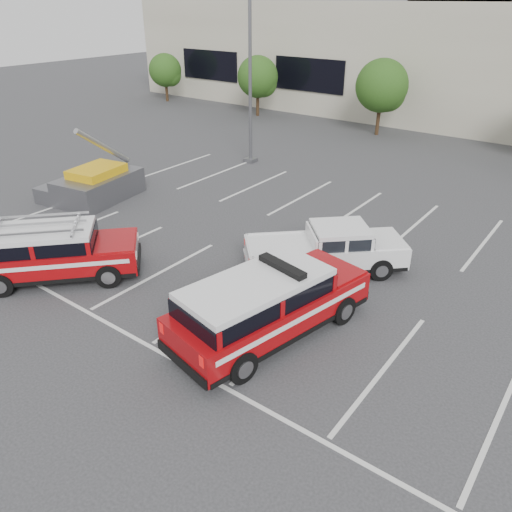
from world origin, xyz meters
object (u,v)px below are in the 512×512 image
Objects in this scene: tree_left at (259,78)px; ladder_suv at (55,256)px; utility_rig at (95,185)px; tree_mid_left at (383,88)px; tree_far_left at (166,71)px; white_pickup at (326,253)px; light_pole_left at (250,64)px; fire_chief_suv at (268,309)px; convention_building at (510,52)px.

tree_left is 26.14m from ladder_suv.
ladder_suv is at bearing -56.34° from utility_rig.
tree_mid_left is at bearing 0.00° from tree_left.
white_pickup is at bearing -34.76° from tree_far_left.
utility_rig is (-11.76, -0.44, 0.03)m from white_pickup.
tree_mid_left is 10.73m from light_pole_left.
tree_far_left is 0.39× the size of light_pole_left.
light_pole_left reaches higher than tree_mid_left.
fire_chief_suv is (27.12, -22.54, -1.67)m from tree_far_left.
light_pole_left is at bearing 141.17° from fire_chief_suv.
convention_building is 11.19m from tree_mid_left.
tree_mid_left is 0.80× the size of fire_chief_suv.
light_pole_left is 16.72m from fire_chief_suv.
tree_far_left is at bearing -180.00° from tree_mid_left.
light_pole_left reaches higher than tree_left.
tree_far_left is 35.31m from fire_chief_suv.
white_pickup is (6.57, -18.44, -2.40)m from tree_mid_left.
light_pole_left is at bearing -107.10° from tree_mid_left.
fire_chief_suv is at bearing -50.74° from light_pole_left.
tree_left is at bearing 155.04° from ladder_suv.
convention_building is 5.86× the size of light_pole_left.
ladder_suv is at bearing -68.05° from tree_left.
tree_far_left is 0.65× the size of fire_chief_suv.
tree_mid_left is at bearing 65.32° from utility_rig.
tree_left is 19.59m from utility_rig.
tree_mid_left is (10.00, 0.00, 0.27)m from tree_left.
convention_building is at bearing 60.98° from utility_rig.
convention_building is 34.64m from ladder_suv.
ladder_suv is at bearing -93.58° from white_pickup.
convention_building is at bearing 124.15° from ladder_suv.
white_pickup is 11.77m from utility_rig.
fire_chief_suv is 12.85m from utility_rig.
tree_mid_left reaches higher than tree_left.
fire_chief_suv is (17.12, -22.54, -1.94)m from tree_left.
tree_left reaches higher than white_pickup.
tree_far_left reaches higher than utility_rig.
utility_rig is at bearing -75.71° from tree_left.
convention_building reaches higher than tree_far_left.
tree_far_left is (-25.09, -9.82, -2.22)m from convention_building.
tree_far_left is at bearing -158.63° from convention_building.
tree_left is at bearing -180.00° from tree_mid_left.
fire_chief_suv is at bearing 55.60° from ladder_suv.
utility_rig is (-4.94, 5.30, -0.12)m from ladder_suv.
tree_left is 24.88m from white_pickup.
ladder_suv is 1.17× the size of utility_rig.
tree_mid_left reaches higher than tree_far_left.
convention_building reaches higher than fire_chief_suv.
light_pole_left is at bearing -30.71° from tree_far_left.
utility_rig is at bearing -103.38° from light_pole_left.
convention_building reaches higher than ladder_suv.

